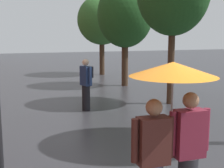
{
  "coord_description": "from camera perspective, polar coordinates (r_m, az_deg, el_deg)",
  "views": [
    {
      "loc": [
        -2.5,
        -3.04,
        2.42
      ],
      "look_at": [
        -0.21,
        3.12,
        1.35
      ],
      "focal_mm": 48.12,
      "sensor_mm": 36.0,
      "label": 1
    }
  ],
  "objects": [
    {
      "name": "street_tree_2",
      "position": [
        14.46,
        2.51,
        12.97
      ],
      "size": [
        2.62,
        2.62,
        4.94
      ],
      "color": "#473323",
      "rests_on": "ground"
    },
    {
      "name": "street_tree_3",
      "position": [
        18.63,
        -1.95,
        12.02
      ],
      "size": [
        2.97,
        2.97,
        4.85
      ],
      "color": "#473323",
      "rests_on": "ground"
    },
    {
      "name": "couple_under_umbrella",
      "position": [
        3.88,
        11.35,
        -6.43
      ],
      "size": [
        1.1,
        1.1,
        2.1
      ],
      "color": "#1E233D",
      "rests_on": "ground"
    },
    {
      "name": "pedestrian_walking_midground",
      "position": [
        9.69,
        -4.92,
        0.13
      ],
      "size": [
        0.4,
        0.57,
        1.67
      ],
      "color": "black",
      "rests_on": "ground"
    }
  ]
}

